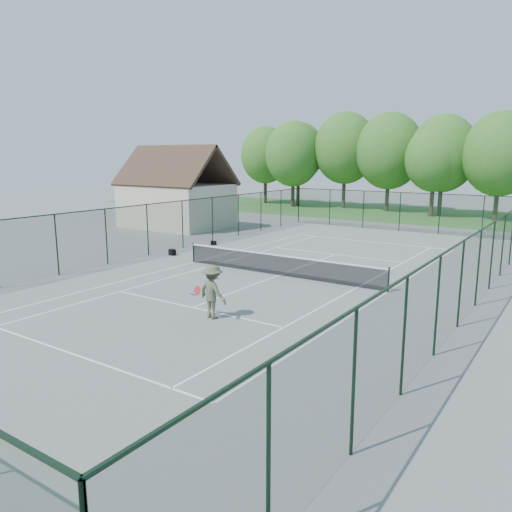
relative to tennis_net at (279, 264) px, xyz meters
The scene contains 10 objects.
ground 0.58m from the tennis_net, ahead, with size 140.00×140.00×0.00m, color gray.
grass_far 30.01m from the tennis_net, 90.00° to the left, with size 80.00×16.00×0.01m, color #407633.
court_lines 0.57m from the tennis_net, ahead, with size 11.05×23.85×0.01m.
tennis_net is the anchor object (origin of this frame).
fence_enclosure 0.98m from the tennis_net, ahead, with size 18.05×36.05×3.02m.
utility_building 19.04m from the tennis_net, 147.99° to the left, with size 8.60×6.27×6.63m.
tree_line_far 30.48m from the tennis_net, 90.00° to the left, with size 39.40×6.40×9.70m.
sports_bag_a 7.93m from the tennis_net, behind, with size 0.45×0.27×0.36m, color black.
sports_bag_b 9.42m from the tennis_net, 148.64° to the left, with size 0.34×0.21×0.26m, color black.
tennis_player 7.10m from the tennis_net, 78.08° to the right, with size 2.19×0.95×1.96m.
Camera 1 is at (12.39, -20.33, 5.73)m, focal length 35.00 mm.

